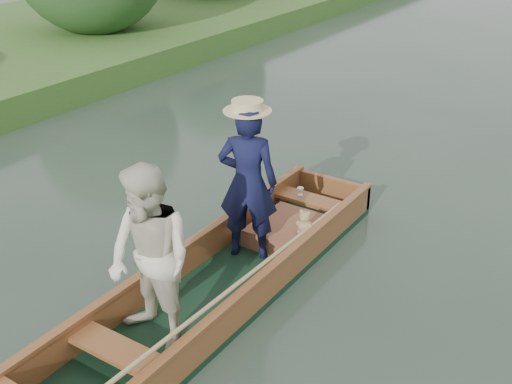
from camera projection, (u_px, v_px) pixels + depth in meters
The scene contains 2 objects.
ground at pixel (226, 291), 6.96m from camera, with size 120.00×120.00×0.00m, color #283D30.
punt at pixel (210, 245), 6.51m from camera, with size 1.12×5.00×1.93m.
Camera 1 is at (3.46, -4.64, 4.03)m, focal length 45.00 mm.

